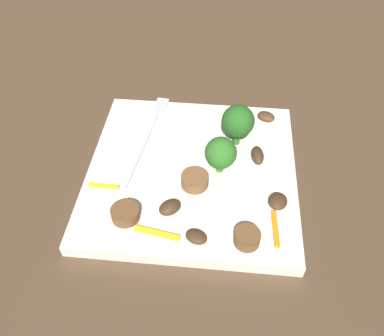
{
  "coord_description": "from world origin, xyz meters",
  "views": [
    {
      "loc": [
        -0.35,
        -0.03,
        0.39
      ],
      "look_at": [
        0.0,
        0.0,
        0.02
      ],
      "focal_mm": 37.64,
      "sensor_mm": 36.0,
      "label": 1
    }
  ],
  "objects_px": {
    "sausage_slice_1": "(195,180)",
    "pepper_strip_2": "(275,229)",
    "sausage_slice_0": "(247,238)",
    "sausage_slice_2": "(125,213)",
    "mushroom_5": "(170,207)",
    "mushroom_1": "(266,116)",
    "broccoli_floret_1": "(238,122)",
    "pepper_strip_1": "(104,186)",
    "mushroom_4": "(278,201)",
    "plate": "(192,172)",
    "mushroom_0": "(258,155)",
    "mushroom_3": "(196,237)",
    "fork": "(149,132)",
    "broccoli_floret_0": "(221,152)",
    "pepper_strip_3": "(157,233)",
    "mushroom_2": "(239,120)"
  },
  "relations": [
    {
      "from": "sausage_slice_1",
      "to": "pepper_strip_2",
      "type": "height_order",
      "value": "sausage_slice_1"
    },
    {
      "from": "sausage_slice_0",
      "to": "sausage_slice_2",
      "type": "xyz_separation_m",
      "value": [
        0.02,
        0.14,
        -0.0
      ]
    },
    {
      "from": "mushroom_5",
      "to": "pepper_strip_2",
      "type": "xyz_separation_m",
      "value": [
        -0.01,
        -0.12,
        -0.0
      ]
    },
    {
      "from": "sausage_slice_1",
      "to": "mushroom_1",
      "type": "relative_size",
      "value": 1.34
    },
    {
      "from": "broccoli_floret_1",
      "to": "sausage_slice_2",
      "type": "relative_size",
      "value": 1.81
    },
    {
      "from": "pepper_strip_1",
      "to": "mushroom_4",
      "type": "bearing_deg",
      "value": -91.41
    },
    {
      "from": "mushroom_1",
      "to": "mushroom_5",
      "type": "relative_size",
      "value": 0.93
    },
    {
      "from": "plate",
      "to": "broccoli_floret_1",
      "type": "height_order",
      "value": "broccoli_floret_1"
    },
    {
      "from": "mushroom_0",
      "to": "mushroom_1",
      "type": "height_order",
      "value": "mushroom_0"
    },
    {
      "from": "mushroom_4",
      "to": "pepper_strip_1",
      "type": "xyz_separation_m",
      "value": [
        0.01,
        0.21,
        -0.0
      ]
    },
    {
      "from": "sausage_slice_0",
      "to": "mushroom_3",
      "type": "distance_m",
      "value": 0.05
    },
    {
      "from": "fork",
      "to": "mushroom_5",
      "type": "relative_size",
      "value": 6.68
    },
    {
      "from": "broccoli_floret_0",
      "to": "plate",
      "type": "bearing_deg",
      "value": 93.88
    },
    {
      "from": "mushroom_1",
      "to": "mushroom_5",
      "type": "distance_m",
      "value": 0.21
    },
    {
      "from": "mushroom_4",
      "to": "mushroom_0",
      "type": "bearing_deg",
      "value": 17.78
    },
    {
      "from": "mushroom_5",
      "to": "fork",
      "type": "bearing_deg",
      "value": 19.8
    },
    {
      "from": "sausage_slice_1",
      "to": "plate",
      "type": "bearing_deg",
      "value": 12.63
    },
    {
      "from": "mushroom_4",
      "to": "pepper_strip_3",
      "type": "height_order",
      "value": "mushroom_4"
    },
    {
      "from": "fork",
      "to": "mushroom_5",
      "type": "xyz_separation_m",
      "value": [
        -0.13,
        -0.05,
        0.0
      ]
    },
    {
      "from": "mushroom_5",
      "to": "pepper_strip_1",
      "type": "height_order",
      "value": "mushroom_5"
    },
    {
      "from": "pepper_strip_1",
      "to": "mushroom_2",
      "type": "bearing_deg",
      "value": -49.37
    },
    {
      "from": "broccoli_floret_0",
      "to": "pepper_strip_2",
      "type": "xyz_separation_m",
      "value": [
        -0.09,
        -0.07,
        -0.03
      ]
    },
    {
      "from": "mushroom_0",
      "to": "plate",
      "type": "bearing_deg",
      "value": 106.24
    },
    {
      "from": "sausage_slice_1",
      "to": "mushroom_1",
      "type": "xyz_separation_m",
      "value": [
        0.13,
        -0.09,
        -0.0
      ]
    },
    {
      "from": "broccoli_floret_0",
      "to": "mushroom_1",
      "type": "xyz_separation_m",
      "value": [
        0.1,
        -0.06,
        -0.02
      ]
    },
    {
      "from": "fork",
      "to": "mushroom_0",
      "type": "height_order",
      "value": "mushroom_0"
    },
    {
      "from": "pepper_strip_1",
      "to": "pepper_strip_2",
      "type": "xyz_separation_m",
      "value": [
        -0.04,
        -0.2,
        -0.0
      ]
    },
    {
      "from": "plate",
      "to": "fork",
      "type": "distance_m",
      "value": 0.09
    },
    {
      "from": "broccoli_floret_0",
      "to": "sausage_slice_2",
      "type": "xyz_separation_m",
      "value": [
        -0.09,
        0.1,
        -0.02
      ]
    },
    {
      "from": "broccoli_floret_0",
      "to": "mushroom_2",
      "type": "bearing_deg",
      "value": -13.33
    },
    {
      "from": "broccoli_floret_0",
      "to": "sausage_slice_2",
      "type": "distance_m",
      "value": 0.14
    },
    {
      "from": "fork",
      "to": "pepper_strip_1",
      "type": "bearing_deg",
      "value": 166.86
    },
    {
      "from": "plate",
      "to": "mushroom_2",
      "type": "relative_size",
      "value": 10.02
    },
    {
      "from": "mushroom_3",
      "to": "sausage_slice_0",
      "type": "bearing_deg",
      "value": -88.1
    },
    {
      "from": "fork",
      "to": "mushroom_2",
      "type": "xyz_separation_m",
      "value": [
        0.04,
        -0.12,
        0.0
      ]
    },
    {
      "from": "pepper_strip_1",
      "to": "broccoli_floret_1",
      "type": "bearing_deg",
      "value": -59.1
    },
    {
      "from": "mushroom_4",
      "to": "pepper_strip_3",
      "type": "distance_m",
      "value": 0.15
    },
    {
      "from": "sausage_slice_1",
      "to": "mushroom_0",
      "type": "xyz_separation_m",
      "value": [
        0.05,
        -0.08,
        -0.0
      ]
    },
    {
      "from": "pepper_strip_3",
      "to": "broccoli_floret_0",
      "type": "bearing_deg",
      "value": -31.19
    },
    {
      "from": "sausage_slice_2",
      "to": "mushroom_3",
      "type": "distance_m",
      "value": 0.09
    },
    {
      "from": "pepper_strip_2",
      "to": "mushroom_1",
      "type": "bearing_deg",
      "value": 1.67
    },
    {
      "from": "fork",
      "to": "mushroom_3",
      "type": "relative_size",
      "value": 7.2
    },
    {
      "from": "plate",
      "to": "fork",
      "type": "xyz_separation_m",
      "value": [
        0.06,
        0.07,
        0.01
      ]
    },
    {
      "from": "mushroom_2",
      "to": "pepper_strip_1",
      "type": "relative_size",
      "value": 0.7
    },
    {
      "from": "mushroom_0",
      "to": "broccoli_floret_1",
      "type": "bearing_deg",
      "value": 44.98
    },
    {
      "from": "mushroom_0",
      "to": "mushroom_3",
      "type": "bearing_deg",
      "value": 152.31
    },
    {
      "from": "mushroom_0",
      "to": "mushroom_1",
      "type": "bearing_deg",
      "value": -9.36
    },
    {
      "from": "mushroom_0",
      "to": "mushroom_1",
      "type": "xyz_separation_m",
      "value": [
        0.08,
        -0.01,
        -0.0
      ]
    },
    {
      "from": "mushroom_1",
      "to": "broccoli_floret_0",
      "type": "bearing_deg",
      "value": 149.26
    },
    {
      "from": "fork",
      "to": "mushroom_3",
      "type": "xyz_separation_m",
      "value": [
        -0.17,
        -0.08,
        0.0
      ]
    }
  ]
}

